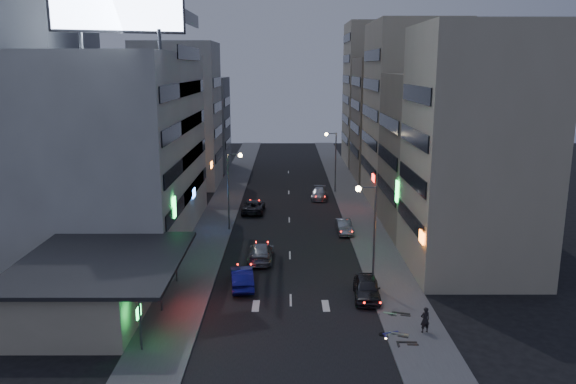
{
  "coord_description": "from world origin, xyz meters",
  "views": [
    {
      "loc": [
        -0.3,
        -34.32,
        16.72
      ],
      "look_at": [
        -0.16,
        17.72,
        5.05
      ],
      "focal_mm": 35.0,
      "sensor_mm": 36.0,
      "label": 1
    }
  ],
  "objects_px": {
    "person": "(425,320)",
    "parked_car_right_mid": "(344,227)",
    "parked_car_right_far": "(319,194)",
    "scooter_black_a": "(417,333)",
    "scooter_blue": "(398,323)",
    "parked_car_right_near": "(367,288)",
    "scooter_black_b": "(411,306)",
    "scooter_silver_a": "(410,326)",
    "scooter_silver_b": "(398,307)",
    "road_car_blue": "(242,277)",
    "road_car_silver": "(261,252)",
    "parked_car_left": "(253,206)"
  },
  "relations": [
    {
      "from": "parked_car_right_near",
      "to": "road_car_blue",
      "type": "xyz_separation_m",
      "value": [
        -9.37,
        2.17,
        -0.02
      ]
    },
    {
      "from": "road_car_blue",
      "to": "scooter_silver_a",
      "type": "relative_size",
      "value": 2.53
    },
    {
      "from": "parked_car_right_near",
      "to": "scooter_black_a",
      "type": "bearing_deg",
      "value": -68.92
    },
    {
      "from": "parked_car_right_near",
      "to": "person",
      "type": "xyz_separation_m",
      "value": [
        2.92,
        -5.7,
        0.18
      ]
    },
    {
      "from": "scooter_silver_a",
      "to": "scooter_silver_b",
      "type": "xyz_separation_m",
      "value": [
        -0.14,
        3.08,
        -0.07
      ]
    },
    {
      "from": "person",
      "to": "parked_car_left",
      "type": "bearing_deg",
      "value": -81.71
    },
    {
      "from": "person",
      "to": "parked_car_right_mid",
      "type": "bearing_deg",
      "value": -96.75
    },
    {
      "from": "parked_car_right_mid",
      "to": "parked_car_left",
      "type": "xyz_separation_m",
      "value": [
        -9.78,
        8.38,
        0.06
      ]
    },
    {
      "from": "scooter_black_a",
      "to": "road_car_blue",
      "type": "bearing_deg",
      "value": 54.31
    },
    {
      "from": "parked_car_right_near",
      "to": "scooter_blue",
      "type": "height_order",
      "value": "parked_car_right_near"
    },
    {
      "from": "parked_car_right_far",
      "to": "road_car_silver",
      "type": "xyz_separation_m",
      "value": [
        -6.49,
        -23.64,
        0.08
      ]
    },
    {
      "from": "parked_car_right_mid",
      "to": "person",
      "type": "relative_size",
      "value": 2.43
    },
    {
      "from": "parked_car_right_near",
      "to": "person",
      "type": "relative_size",
      "value": 2.73
    },
    {
      "from": "person",
      "to": "scooter_black_a",
      "type": "height_order",
      "value": "person"
    },
    {
      "from": "parked_car_right_mid",
      "to": "road_car_silver",
      "type": "height_order",
      "value": "road_car_silver"
    },
    {
      "from": "scooter_black_a",
      "to": "scooter_silver_b",
      "type": "distance_m",
      "value": 4.01
    },
    {
      "from": "scooter_blue",
      "to": "parked_car_right_far",
      "type": "bearing_deg",
      "value": -14.31
    },
    {
      "from": "parked_car_left",
      "to": "road_car_blue",
      "type": "distance_m",
      "value": 22.82
    },
    {
      "from": "road_car_blue",
      "to": "scooter_black_b",
      "type": "bearing_deg",
      "value": 149.23
    },
    {
      "from": "parked_car_right_mid",
      "to": "road_car_blue",
      "type": "bearing_deg",
      "value": -124.92
    },
    {
      "from": "road_car_blue",
      "to": "scooter_blue",
      "type": "distance_m",
      "value": 13.08
    },
    {
      "from": "scooter_black_a",
      "to": "road_car_silver",
      "type": "bearing_deg",
      "value": 36.92
    },
    {
      "from": "parked_car_right_near",
      "to": "scooter_black_b",
      "type": "distance_m",
      "value": 3.96
    },
    {
      "from": "parked_car_left",
      "to": "road_car_silver",
      "type": "bearing_deg",
      "value": 97.65
    },
    {
      "from": "person",
      "to": "scooter_blue",
      "type": "relative_size",
      "value": 1.04
    },
    {
      "from": "parked_car_right_mid",
      "to": "road_car_silver",
      "type": "relative_size",
      "value": 0.79
    },
    {
      "from": "scooter_black_a",
      "to": "person",
      "type": "bearing_deg",
      "value": -28.35
    },
    {
      "from": "scooter_silver_b",
      "to": "road_car_blue",
      "type": "bearing_deg",
      "value": 88.18
    },
    {
      "from": "parked_car_left",
      "to": "scooter_black_a",
      "type": "distance_m",
      "value": 34.11
    },
    {
      "from": "scooter_blue",
      "to": "scooter_silver_b",
      "type": "xyz_separation_m",
      "value": [
        0.48,
        2.49,
        -0.0
      ]
    },
    {
      "from": "person",
      "to": "scooter_black_a",
      "type": "bearing_deg",
      "value": 44.73
    },
    {
      "from": "person",
      "to": "scooter_silver_a",
      "type": "distance_m",
      "value": 1.15
    },
    {
      "from": "scooter_black_b",
      "to": "road_car_blue",
      "type": "bearing_deg",
      "value": 83.54
    },
    {
      "from": "road_car_blue",
      "to": "parked_car_right_far",
      "type": "bearing_deg",
      "value": -112.2
    },
    {
      "from": "parked_car_left",
      "to": "road_car_blue",
      "type": "height_order",
      "value": "road_car_blue"
    },
    {
      "from": "parked_car_right_mid",
      "to": "scooter_blue",
      "type": "height_order",
      "value": "parked_car_right_mid"
    },
    {
      "from": "road_car_blue",
      "to": "scooter_silver_a",
      "type": "height_order",
      "value": "road_car_blue"
    },
    {
      "from": "parked_car_right_far",
      "to": "parked_car_right_mid",
      "type": "bearing_deg",
      "value": -78.59
    },
    {
      "from": "parked_car_left",
      "to": "scooter_silver_a",
      "type": "xyz_separation_m",
      "value": [
        11.65,
        -31.04,
        -0.05
      ]
    },
    {
      "from": "parked_car_right_near",
      "to": "scooter_blue",
      "type": "relative_size",
      "value": 2.85
    },
    {
      "from": "road_car_silver",
      "to": "scooter_black_b",
      "type": "distance_m",
      "value": 15.56
    },
    {
      "from": "person",
      "to": "scooter_blue",
      "type": "xyz_separation_m",
      "value": [
        -1.67,
        0.23,
        -0.35
      ]
    },
    {
      "from": "road_car_blue",
      "to": "parked_car_right_near",
      "type": "bearing_deg",
      "value": 159.27
    },
    {
      "from": "parked_car_right_near",
      "to": "scooter_black_a",
      "type": "xyz_separation_m",
      "value": [
        2.15,
        -6.97,
        -0.1
      ]
    },
    {
      "from": "parked_car_left",
      "to": "person",
      "type": "xyz_separation_m",
      "value": [
        12.7,
        -30.68,
        0.23
      ]
    },
    {
      "from": "parked_car_right_far",
      "to": "scooter_black_a",
      "type": "bearing_deg",
      "value": -79.24
    },
    {
      "from": "parked_car_right_far",
      "to": "person",
      "type": "distance_m",
      "value": 37.86
    },
    {
      "from": "parked_car_right_mid",
      "to": "parked_car_right_far",
      "type": "height_order",
      "value": "parked_car_right_far"
    },
    {
      "from": "road_car_blue",
      "to": "scooter_black_b",
      "type": "relative_size",
      "value": 2.53
    },
    {
      "from": "scooter_black_b",
      "to": "person",
      "type": "bearing_deg",
      "value": -157.65
    }
  ]
}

